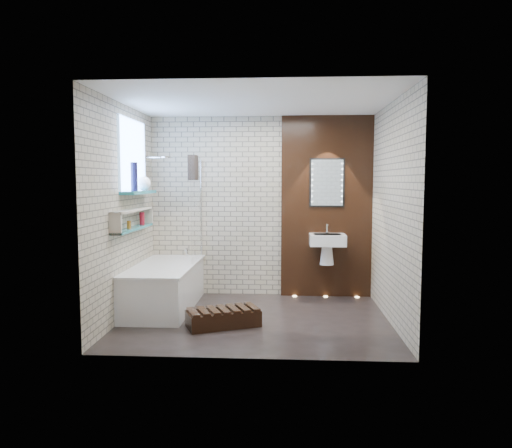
# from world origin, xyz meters

# --- Properties ---
(ground) EXTENTS (3.20, 3.20, 0.00)m
(ground) POSITION_xyz_m (0.00, 0.00, 0.00)
(ground) COLOR black
(ground) RESTS_ON ground
(room_shell) EXTENTS (3.24, 3.20, 2.60)m
(room_shell) POSITION_xyz_m (0.00, 0.00, 1.30)
(room_shell) COLOR tan
(room_shell) RESTS_ON ground
(walnut_panel) EXTENTS (1.30, 0.06, 2.60)m
(walnut_panel) POSITION_xyz_m (0.95, 1.27, 1.30)
(walnut_panel) COLOR black
(walnut_panel) RESTS_ON ground
(clerestory_window) EXTENTS (0.18, 1.00, 0.94)m
(clerestory_window) POSITION_xyz_m (-1.57, 0.35, 1.90)
(clerestory_window) COLOR #7FADE0
(clerestory_window) RESTS_ON room_shell
(display_niche) EXTENTS (0.14, 1.30, 0.26)m
(display_niche) POSITION_xyz_m (-1.53, 0.15, 1.20)
(display_niche) COLOR #22787E
(display_niche) RESTS_ON room_shell
(bathtub) EXTENTS (0.79, 1.74, 0.70)m
(bathtub) POSITION_xyz_m (-1.22, 0.45, 0.29)
(bathtub) COLOR white
(bathtub) RESTS_ON ground
(bath_screen) EXTENTS (0.01, 0.78, 1.40)m
(bath_screen) POSITION_xyz_m (-0.87, 0.89, 1.28)
(bath_screen) COLOR white
(bath_screen) RESTS_ON bathtub
(towel) EXTENTS (0.10, 0.25, 0.33)m
(towel) POSITION_xyz_m (-0.87, 0.68, 1.85)
(towel) COLOR black
(towel) RESTS_ON bath_screen
(shower_head) EXTENTS (0.18, 0.18, 0.02)m
(shower_head) POSITION_xyz_m (-1.30, 0.95, 2.00)
(shower_head) COLOR silver
(shower_head) RESTS_ON room_shell
(washbasin) EXTENTS (0.50, 0.36, 0.58)m
(washbasin) POSITION_xyz_m (0.95, 1.07, 0.79)
(washbasin) COLOR white
(washbasin) RESTS_ON walnut_panel
(led_mirror) EXTENTS (0.50, 0.02, 0.70)m
(led_mirror) POSITION_xyz_m (0.95, 1.23, 1.65)
(led_mirror) COLOR black
(led_mirror) RESTS_ON walnut_panel
(walnut_step) EXTENTS (0.90, 0.66, 0.18)m
(walnut_step) POSITION_xyz_m (-0.35, -0.30, 0.09)
(walnut_step) COLOR black
(walnut_step) RESTS_ON ground
(niche_bottles) EXTENTS (0.07, 0.60, 0.17)m
(niche_bottles) POSITION_xyz_m (-1.53, 0.39, 1.17)
(niche_bottles) COLOR maroon
(niche_bottles) RESTS_ON display_niche
(sill_vases) EXTENTS (0.18, 0.53, 0.35)m
(sill_vases) POSITION_xyz_m (-1.50, 0.42, 1.67)
(sill_vases) COLOR #151437
(sill_vases) RESTS_ON clerestory_window
(floor_uplights) EXTENTS (0.96, 0.06, 0.01)m
(floor_uplights) POSITION_xyz_m (0.95, 1.20, 0.01)
(floor_uplights) COLOR #FFD899
(floor_uplights) RESTS_ON ground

